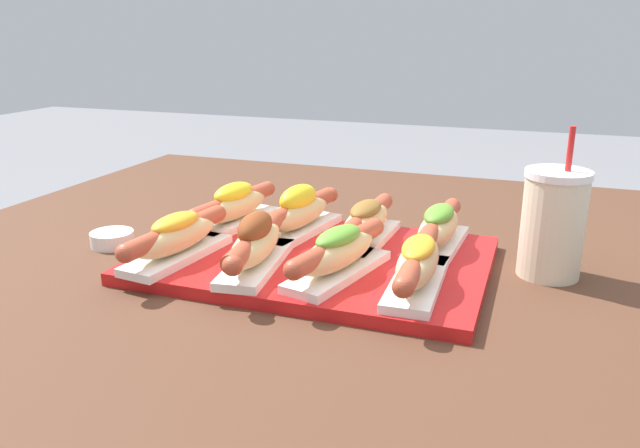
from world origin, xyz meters
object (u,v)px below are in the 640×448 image
at_px(serving_tray, 315,260).
at_px(hot_dog_7, 438,228).
at_px(hot_dog_6, 366,223).
at_px(hot_dog_3, 418,263).
at_px(drink_cup, 553,224).
at_px(hot_dog_5, 300,212).
at_px(hot_dog_1, 258,244).
at_px(hot_dog_2, 338,252).
at_px(hot_dog_0, 176,237).
at_px(sauce_bowl, 112,238).
at_px(hot_dog_4, 234,206).

xyz_separation_m(serving_tray, hot_dog_7, (0.16, 0.08, 0.04)).
relative_size(serving_tray, hot_dog_6, 2.18).
distance_m(hot_dog_3, drink_cup, 0.22).
xyz_separation_m(serving_tray, hot_dog_5, (-0.06, 0.08, 0.04)).
bearing_deg(hot_dog_7, drink_cup, -1.20).
relative_size(hot_dog_5, drink_cup, 1.06).
relative_size(hot_dog_1, hot_dog_3, 0.99).
bearing_deg(hot_dog_2, hot_dog_0, -175.63).
xyz_separation_m(hot_dog_0, drink_cup, (0.50, 0.16, 0.03)).
height_order(serving_tray, hot_dog_1, hot_dog_1).
xyz_separation_m(hot_dog_5, hot_dog_6, (0.11, -0.01, -0.00)).
bearing_deg(hot_dog_1, sauce_bowl, 170.26).
bearing_deg(hot_dog_0, sauce_bowl, 160.37).
bearing_deg(serving_tray, hot_dog_4, 154.27).
xyz_separation_m(hot_dog_3, hot_dog_4, (-0.34, 0.15, 0.00)).
height_order(hot_dog_2, sauce_bowl, hot_dog_2).
bearing_deg(hot_dog_3, hot_dog_1, -178.08).
bearing_deg(hot_dog_3, hot_dog_2, 178.46).
height_order(hot_dog_1, sauce_bowl, hot_dog_1).
distance_m(serving_tray, hot_dog_0, 0.20).
bearing_deg(hot_dog_2, hot_dog_6, 90.77).
bearing_deg(hot_dog_0, hot_dog_5, 53.21).
bearing_deg(hot_dog_4, hot_dog_1, -53.34).
xyz_separation_m(hot_dog_1, drink_cup, (0.38, 0.15, 0.02)).
bearing_deg(hot_dog_7, hot_dog_5, 179.91).
bearing_deg(sauce_bowl, hot_dog_6, 14.44).
distance_m(serving_tray, hot_dog_6, 0.10).
bearing_deg(hot_dog_4, drink_cup, -0.90).
bearing_deg(hot_dog_5, hot_dog_0, -126.79).
relative_size(serving_tray, drink_cup, 2.33).
bearing_deg(hot_dog_1, serving_tray, 54.79).
bearing_deg(hot_dog_7, hot_dog_4, 179.24).
xyz_separation_m(hot_dog_0, sauce_bowl, (-0.16, 0.06, -0.04)).
relative_size(hot_dog_5, sauce_bowl, 3.29).
bearing_deg(drink_cup, hot_dog_3, -137.08).
bearing_deg(hot_dog_0, hot_dog_2, 4.37).
xyz_separation_m(hot_dog_2, hot_dog_5, (-0.11, 0.15, 0.00)).
xyz_separation_m(hot_dog_1, hot_dog_4, (-0.12, 0.16, -0.00)).
relative_size(hot_dog_4, drink_cup, 1.06).
bearing_deg(hot_dog_4, hot_dog_3, -24.49).
xyz_separation_m(hot_dog_2, hot_dog_7, (0.11, 0.15, 0.00)).
relative_size(hot_dog_1, hot_dog_6, 0.99).
distance_m(hot_dog_4, hot_dog_6, 0.23).
bearing_deg(hot_dog_7, hot_dog_6, -175.80).
distance_m(hot_dog_1, hot_dog_5, 0.16).
relative_size(hot_dog_0, hot_dog_3, 0.99).
relative_size(hot_dog_3, sauce_bowl, 3.33).
relative_size(hot_dog_2, drink_cup, 1.05).
bearing_deg(drink_cup, sauce_bowl, -170.89).
xyz_separation_m(serving_tray, hot_dog_3, (0.16, -0.07, 0.04)).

